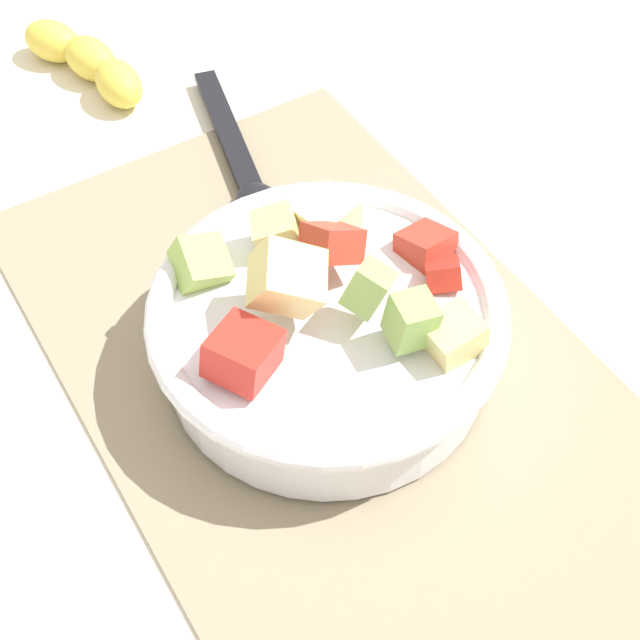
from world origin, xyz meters
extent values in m
plane|color=silver|center=(0.00, 0.00, 0.00)|extent=(2.40, 2.40, 0.00)
cube|color=gray|center=(0.00, 0.00, 0.00)|extent=(0.50, 0.31, 0.01)
cylinder|color=white|center=(0.00, 0.00, 0.03)|extent=(0.21, 0.21, 0.05)
torus|color=white|center=(0.00, 0.00, 0.06)|extent=(0.23, 0.23, 0.02)
cube|color=#93C160|center=(-0.02, -0.02, 0.09)|extent=(0.03, 0.04, 0.04)
cube|color=#E5D684|center=(0.01, 0.02, 0.09)|extent=(0.06, 0.06, 0.05)
cube|color=#93C160|center=(-0.05, -0.03, 0.08)|extent=(0.03, 0.03, 0.03)
cube|color=#E5D684|center=(0.06, 0.00, 0.07)|extent=(0.03, 0.04, 0.03)
cube|color=red|center=(-0.01, 0.07, 0.07)|extent=(0.05, 0.05, 0.03)
cube|color=beige|center=(0.06, -0.03, 0.07)|extent=(0.04, 0.04, 0.03)
cube|color=#9EC656|center=(0.07, 0.05, 0.07)|extent=(0.04, 0.04, 0.04)
cube|color=red|center=(-0.02, -0.07, 0.06)|extent=(0.03, 0.03, 0.03)
cube|color=#BC3828|center=(0.03, -0.02, 0.08)|extent=(0.04, 0.04, 0.04)
cube|color=#E5D684|center=(-0.06, -0.05, 0.07)|extent=(0.03, 0.03, 0.03)
cube|color=#BC3828|center=(0.01, -0.08, 0.06)|extent=(0.04, 0.04, 0.03)
ellipsoid|color=black|center=(0.14, -0.03, 0.01)|extent=(0.06, 0.05, 0.01)
cube|color=black|center=(0.24, -0.05, 0.01)|extent=(0.16, 0.06, 0.01)
ellipsoid|color=yellow|center=(0.33, 0.00, 0.02)|extent=(0.06, 0.04, 0.04)
ellipsoid|color=yellow|center=(0.38, 0.01, 0.02)|extent=(0.06, 0.05, 0.04)
ellipsoid|color=yellow|center=(0.42, 0.02, 0.02)|extent=(0.07, 0.06, 0.04)
camera|label=1|loc=(-0.30, 0.19, 0.48)|focal=50.21mm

